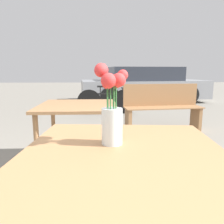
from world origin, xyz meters
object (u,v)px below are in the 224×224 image
flower_vase (111,109)px  table_back (78,113)px  bench_near (162,106)px  table_front (124,170)px  bicycle (107,101)px  parked_car (143,85)px

flower_vase → table_back: bearing=102.8°
table_back → bench_near: bearing=47.1°
table_front → flower_vase: bearing=117.1°
flower_vase → bicycle: (0.08, 4.50, -0.58)m
table_front → table_back: 1.53m
bicycle → flower_vase: bearing=-91.0°
table_front → bench_near: bearing=71.4°
bicycle → table_back: bearing=-97.1°
parked_car → table_back: bearing=-107.8°
bench_near → parked_car: (0.38, 3.94, 0.13)m
bench_near → table_back: 2.00m
bench_near → table_back: (-1.36, -1.46, 0.17)m
table_back → table_front: bearing=-76.1°
table_back → bicycle: 3.16m
table_front → bicycle: (0.02, 4.61, -0.31)m
flower_vase → table_back: size_ratio=0.45×
table_front → bicycle: size_ratio=0.70×
bicycle → parked_car: size_ratio=0.33×
flower_vase → bench_near: flower_vase is taller
table_front → table_back: size_ratio=1.21×
table_front → parked_car: bearing=78.8°
flower_vase → parked_car: bearing=78.2°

